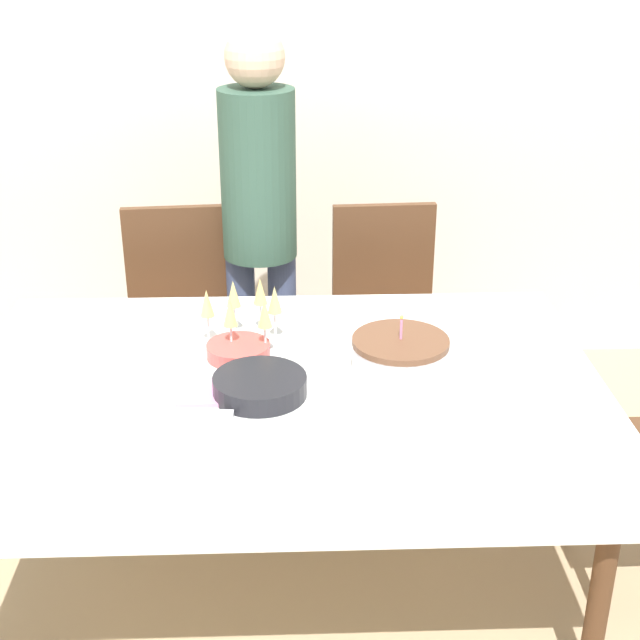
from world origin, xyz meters
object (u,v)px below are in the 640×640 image
object	(u,v)px
champagne_tray	(245,318)
plate_stack_main	(260,386)
dining_chair_far_left	(180,322)
plate_stack_dessert	(238,350)
dining_chair_far_right	(386,319)
person_standing	(259,206)
birthday_cake	(400,355)

from	to	relation	value
champagne_tray	plate_stack_main	world-z (taller)	champagne_tray
plate_stack_main	dining_chair_far_left	bearing A→B (deg)	108.74
dining_chair_far_left	plate_stack_dessert	size ratio (longest dim) A/B	5.09
dining_chair_far_right	plate_stack_main	distance (m)	1.15
dining_chair_far_left	champagne_tray	bearing A→B (deg)	-66.82
person_standing	dining_chair_far_left	bearing A→B (deg)	-171.79
plate_stack_main	person_standing	bearing A→B (deg)	91.33
plate_stack_dessert	person_standing	xyz separation A→B (m)	(0.05, 0.83, 0.19)
dining_chair_far_right	birthday_cake	distance (m)	0.94
dining_chair_far_left	birthday_cake	distance (m)	1.20
birthday_cake	champagne_tray	bearing A→B (deg)	155.30
plate_stack_main	champagne_tray	bearing A→B (deg)	98.79
birthday_cake	plate_stack_main	xyz separation A→B (m)	(-0.40, -0.12, -0.02)
plate_stack_dessert	person_standing	distance (m)	0.85
dining_chair_far_right	birthday_cake	size ratio (longest dim) A/B	3.47
plate_stack_main	dining_chair_far_right	bearing A→B (deg)	65.64
dining_chair_far_right	plate_stack_dessert	size ratio (longest dim) A/B	5.09
dining_chair_far_right	champagne_tray	size ratio (longest dim) A/B	3.15
plate_stack_main	plate_stack_dessert	world-z (taller)	plate_stack_main
dining_chair_far_left	plate_stack_main	distance (m)	1.11
plate_stack_dessert	dining_chair_far_right	bearing A→B (deg)	55.86
birthday_cake	plate_stack_dessert	world-z (taller)	birthday_cake
birthday_cake	plate_stack_main	distance (m)	0.42
champagne_tray	plate_stack_dessert	xyz separation A→B (m)	(-0.02, -0.10, -0.06)
dining_chair_far_right	plate_stack_main	size ratio (longest dim) A/B	3.73
dining_chair_far_left	plate_stack_main	xyz separation A→B (m)	(0.34, -1.02, 0.27)
dining_chair_far_right	plate_stack_main	world-z (taller)	dining_chair_far_right
person_standing	birthday_cake	bearing A→B (deg)	-65.70
plate_stack_dessert	birthday_cake	bearing A→B (deg)	-13.38
dining_chair_far_right	person_standing	distance (m)	0.66
dining_chair_far_left	birthday_cake	xyz separation A→B (m)	(0.74, -0.89, 0.29)
birthday_cake	plate_stack_dessert	size ratio (longest dim) A/B	1.47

